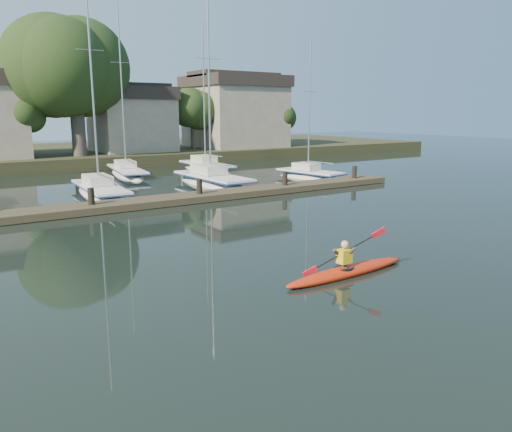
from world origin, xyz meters
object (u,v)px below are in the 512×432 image
sailboat_3 (213,188)px  sailboat_2 (101,198)px  dock (149,202)px  sailboat_6 (127,177)px  sailboat_7 (207,173)px  kayak (347,269)px  sailboat_4 (310,180)px

sailboat_3 → sailboat_2: bearing=178.8°
dock → sailboat_6: sailboat_6 is taller
sailboat_2 → sailboat_7: 13.62m
kayak → sailboat_4: 22.59m
sailboat_3 → sailboat_4: sailboat_3 is taller
kayak → sailboat_4: sailboat_4 is taller
dock → sailboat_7: sailboat_7 is taller
dock → sailboat_6: size_ratio=2.33×
sailboat_6 → sailboat_2: bearing=-110.4°
sailboat_4 → sailboat_2: bearing=167.4°
dock → sailboat_7: bearing=50.9°
sailboat_2 → sailboat_4: 15.41m
sailboat_6 → dock: bearing=-96.3°
kayak → sailboat_7: bearing=68.7°
dock → sailboat_6: (3.48, 13.21, -0.37)m
dock → sailboat_2: 4.97m
sailboat_3 → dock: bearing=-144.6°
sailboat_2 → sailboat_3: bearing=3.1°
sailboat_2 → sailboat_6: bearing=64.3°
kayak → sailboat_3: size_ratio=0.34×
sailboat_4 → sailboat_6: bearing=130.0°
dock → sailboat_3: 8.09m
sailboat_6 → sailboat_7: bearing=2.0°
dock → sailboat_3: (6.49, 4.81, -0.42)m
kayak → sailboat_2: size_ratio=0.34×
sailboat_2 → sailboat_3: size_ratio=1.00×
kayak → sailboat_7: (9.45, 26.65, -0.39)m
kayak → sailboat_3: bearing=71.2°
sailboat_6 → sailboat_7: sailboat_6 is taller
dock → sailboat_6: 13.66m
kayak → sailboat_6: sailboat_6 is taller
kayak → sailboat_3: sailboat_3 is taller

